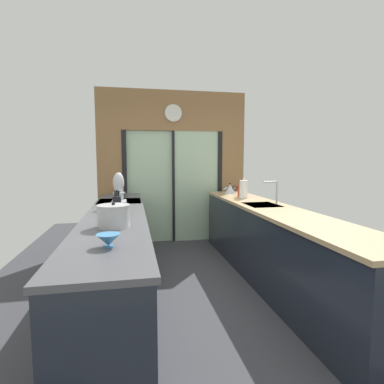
{
  "coord_description": "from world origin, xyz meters",
  "views": [
    {
      "loc": [
        -0.73,
        -3.03,
        1.49
      ],
      "look_at": [
        0.05,
        0.9,
        1.06
      ],
      "focal_mm": 28.35,
      "sensor_mm": 36.0,
      "label": 1
    }
  ],
  "objects_px": {
    "stock_pot": "(114,216)",
    "paper_towel_roll": "(243,189)",
    "kettle": "(230,189)",
    "mixing_bowl_near": "(108,240)",
    "soap_bottle": "(240,190)",
    "knife_block": "(117,205)",
    "stand_mixer": "(119,194)",
    "mixing_bowl_far": "(122,194)",
    "oven_range": "(120,234)",
    "mixing_bowl_mid": "(116,215)"
  },
  "relations": [
    {
      "from": "kettle",
      "to": "soap_bottle",
      "type": "relative_size",
      "value": 1.05
    },
    {
      "from": "mixing_bowl_near",
      "to": "soap_bottle",
      "type": "xyz_separation_m",
      "value": [
        1.78,
        2.38,
        0.06
      ]
    },
    {
      "from": "mixing_bowl_mid",
      "to": "mixing_bowl_far",
      "type": "bearing_deg",
      "value": 90.0
    },
    {
      "from": "knife_block",
      "to": "kettle",
      "type": "distance_m",
      "value": 2.43
    },
    {
      "from": "mixing_bowl_near",
      "to": "knife_block",
      "type": "bearing_deg",
      "value": 90.0
    },
    {
      "from": "stock_pot",
      "to": "paper_towel_roll",
      "type": "relative_size",
      "value": 0.94
    },
    {
      "from": "mixing_bowl_far",
      "to": "paper_towel_roll",
      "type": "height_order",
      "value": "paper_towel_roll"
    },
    {
      "from": "mixing_bowl_far",
      "to": "kettle",
      "type": "xyz_separation_m",
      "value": [
        1.78,
        0.12,
        0.04
      ]
    },
    {
      "from": "mixing_bowl_near",
      "to": "mixing_bowl_mid",
      "type": "bearing_deg",
      "value": 90.0
    },
    {
      "from": "mixing_bowl_near",
      "to": "paper_towel_roll",
      "type": "relative_size",
      "value": 0.54
    },
    {
      "from": "kettle",
      "to": "paper_towel_roll",
      "type": "bearing_deg",
      "value": -90.14
    },
    {
      "from": "stock_pot",
      "to": "knife_block",
      "type": "bearing_deg",
      "value": 90.0
    },
    {
      "from": "mixing_bowl_near",
      "to": "paper_towel_roll",
      "type": "xyz_separation_m",
      "value": [
        1.78,
        2.23,
        0.08
      ]
    },
    {
      "from": "mixing_bowl_near",
      "to": "stock_pot",
      "type": "xyz_separation_m",
      "value": [
        0.0,
        0.61,
        0.05
      ]
    },
    {
      "from": "knife_block",
      "to": "stand_mixer",
      "type": "bearing_deg",
      "value": 90.0
    },
    {
      "from": "mixing_bowl_mid",
      "to": "stock_pot",
      "type": "bearing_deg",
      "value": -90.0
    },
    {
      "from": "oven_range",
      "to": "paper_towel_roll",
      "type": "relative_size",
      "value": 3.13
    },
    {
      "from": "oven_range",
      "to": "mixing_bowl_mid",
      "type": "height_order",
      "value": "mixing_bowl_mid"
    },
    {
      "from": "knife_block",
      "to": "stock_pot",
      "type": "relative_size",
      "value": 0.93
    },
    {
      "from": "oven_range",
      "to": "soap_bottle",
      "type": "bearing_deg",
      "value": 3.59
    },
    {
      "from": "oven_range",
      "to": "mixing_bowl_far",
      "type": "height_order",
      "value": "mixing_bowl_far"
    },
    {
      "from": "stand_mixer",
      "to": "kettle",
      "type": "distance_m",
      "value": 2.13
    },
    {
      "from": "mixing_bowl_mid",
      "to": "mixing_bowl_far",
      "type": "height_order",
      "value": "mixing_bowl_mid"
    },
    {
      "from": "stand_mixer",
      "to": "stock_pot",
      "type": "xyz_separation_m",
      "value": [
        -0.0,
        -1.09,
        -0.07
      ]
    },
    {
      "from": "stock_pot",
      "to": "kettle",
      "type": "bearing_deg",
      "value": 51.75
    },
    {
      "from": "knife_block",
      "to": "stand_mixer",
      "type": "relative_size",
      "value": 0.61
    },
    {
      "from": "mixing_bowl_near",
      "to": "soap_bottle",
      "type": "bearing_deg",
      "value": 53.21
    },
    {
      "from": "mixing_bowl_far",
      "to": "mixing_bowl_near",
      "type": "bearing_deg",
      "value": -90.0
    },
    {
      "from": "soap_bottle",
      "to": "paper_towel_roll",
      "type": "distance_m",
      "value": 0.15
    },
    {
      "from": "mixing_bowl_mid",
      "to": "knife_block",
      "type": "xyz_separation_m",
      "value": [
        0.0,
        0.29,
        0.06
      ]
    },
    {
      "from": "knife_block",
      "to": "soap_bottle",
      "type": "bearing_deg",
      "value": 33.12
    },
    {
      "from": "stock_pot",
      "to": "soap_bottle",
      "type": "distance_m",
      "value": 2.51
    },
    {
      "from": "mixing_bowl_mid",
      "to": "soap_bottle",
      "type": "bearing_deg",
      "value": 39.17
    },
    {
      "from": "oven_range",
      "to": "mixing_bowl_far",
      "type": "xyz_separation_m",
      "value": [
        0.02,
        0.48,
        0.5
      ]
    },
    {
      "from": "knife_block",
      "to": "paper_towel_roll",
      "type": "distance_m",
      "value": 2.05
    },
    {
      "from": "stand_mixer",
      "to": "paper_towel_roll",
      "type": "height_order",
      "value": "stand_mixer"
    },
    {
      "from": "mixing_bowl_far",
      "to": "knife_block",
      "type": "relative_size",
      "value": 0.58
    },
    {
      "from": "mixing_bowl_far",
      "to": "paper_towel_roll",
      "type": "distance_m",
      "value": 1.86
    },
    {
      "from": "knife_block",
      "to": "soap_bottle",
      "type": "relative_size",
      "value": 1.04
    },
    {
      "from": "knife_block",
      "to": "stock_pot",
      "type": "xyz_separation_m",
      "value": [
        -0.0,
        -0.61,
        -0.0
      ]
    },
    {
      "from": "soap_bottle",
      "to": "mixing_bowl_mid",
      "type": "bearing_deg",
      "value": -140.83
    },
    {
      "from": "mixing_bowl_far",
      "to": "soap_bottle",
      "type": "bearing_deg",
      "value": -11.6
    },
    {
      "from": "mixing_bowl_near",
      "to": "knife_block",
      "type": "xyz_separation_m",
      "value": [
        0.0,
        1.22,
        0.05
      ]
    },
    {
      "from": "mixing_bowl_far",
      "to": "knife_block",
      "type": "bearing_deg",
      "value": -90.0
    },
    {
      "from": "oven_range",
      "to": "knife_block",
      "type": "bearing_deg",
      "value": -88.99
    },
    {
      "from": "stand_mixer",
      "to": "stock_pot",
      "type": "distance_m",
      "value": 1.1
    },
    {
      "from": "mixing_bowl_far",
      "to": "paper_towel_roll",
      "type": "xyz_separation_m",
      "value": [
        1.78,
        -0.52,
        0.09
      ]
    },
    {
      "from": "knife_block",
      "to": "mixing_bowl_far",
      "type": "bearing_deg",
      "value": 90.0
    },
    {
      "from": "stock_pot",
      "to": "paper_towel_roll",
      "type": "xyz_separation_m",
      "value": [
        1.78,
        1.62,
        0.04
      ]
    },
    {
      "from": "stock_pot",
      "to": "kettle",
      "type": "xyz_separation_m",
      "value": [
        1.78,
        2.26,
        -0.02
      ]
    }
  ]
}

